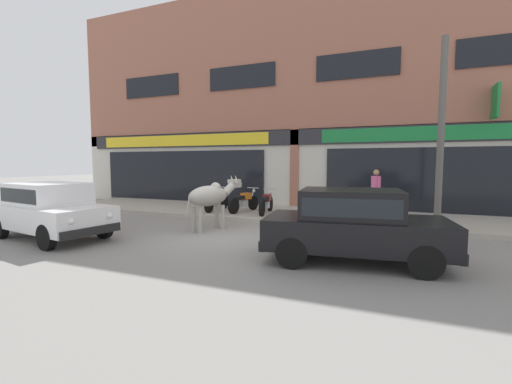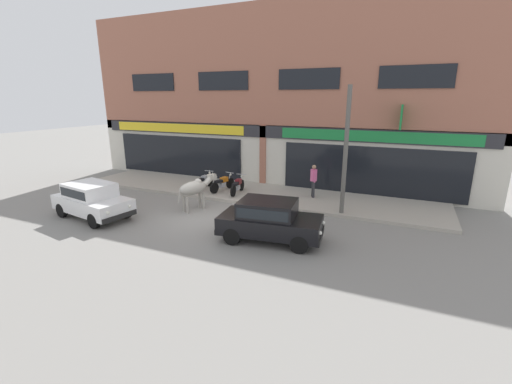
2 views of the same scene
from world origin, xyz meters
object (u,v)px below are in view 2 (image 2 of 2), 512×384
object	(u,v)px
cow	(195,188)
car_1	(92,199)
pedestrian	(314,177)
utility_pole	(346,152)
motorcycle_2	(238,186)
motorcycle_0	(204,182)
car_0	(269,218)
motorcycle_1	(222,183)

from	to	relation	value
cow	car_1	world-z (taller)	cow
pedestrian	utility_pole	bearing A→B (deg)	-46.29
car_1	motorcycle_2	bearing A→B (deg)	52.59
car_1	motorcycle_0	xyz separation A→B (m)	(2.01, 5.34, -0.27)
utility_pole	motorcycle_0	bearing A→B (deg)	172.63
car_0	motorcycle_1	xyz separation A→B (m)	(-4.50, 4.66, -0.27)
motorcycle_2	pedestrian	bearing A→B (deg)	13.36
pedestrian	car_1	bearing A→B (deg)	-141.38
pedestrian	motorcycle_2	bearing A→B (deg)	-166.64
cow	pedestrian	distance (m)	5.67
motorcycle_1	utility_pole	xyz separation A→B (m)	(6.33, -1.05, 2.20)
car_0	motorcycle_0	world-z (taller)	car_0
pedestrian	utility_pole	size ratio (longest dim) A/B	0.31
motorcycle_1	utility_pole	size ratio (longest dim) A/B	0.35
motorcycle_2	car_1	bearing A→B (deg)	-127.41
motorcycle_2	utility_pole	world-z (taller)	utility_pole
cow	car_1	distance (m)	4.23
car_1	motorcycle_0	distance (m)	5.71
car_0	utility_pole	distance (m)	4.48
car_0	car_1	size ratio (longest dim) A/B	0.99
car_1	utility_pole	xyz separation A→B (m)	(9.45, 4.38, 1.93)
cow	motorcycle_2	world-z (taller)	cow
cow	car_1	size ratio (longest dim) A/B	0.55
cow	motorcycle_1	bearing A→B (deg)	94.48
car_0	pedestrian	bearing A→B (deg)	88.72
cow	pedestrian	world-z (taller)	pedestrian
motorcycle_0	utility_pole	size ratio (longest dim) A/B	0.35
car_1	pedestrian	xyz separation A→B (m)	(7.73, 6.17, 0.33)
cow	utility_pole	xyz separation A→B (m)	(6.11, 1.78, 1.74)
cow	utility_pole	size ratio (longest dim) A/B	0.40
car_1	cow	bearing A→B (deg)	37.89
cow	motorcycle_1	size ratio (longest dim) A/B	1.15
car_0	motorcycle_2	bearing A→B (deg)	128.10
cow	car_1	xyz separation A→B (m)	(-3.33, -2.59, -0.19)
car_0	pedestrian	distance (m)	5.41
car_0	motorcycle_0	size ratio (longest dim) A/B	2.07
car_1	motorcycle_1	size ratio (longest dim) A/B	2.11
motorcycle_2	cow	bearing A→B (deg)	-104.90
car_0	motorcycle_1	world-z (taller)	car_0
car_1	pedestrian	size ratio (longest dim) A/B	2.36
car_1	motorcycle_1	bearing A→B (deg)	60.16
car_1	motorcycle_2	size ratio (longest dim) A/B	2.09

